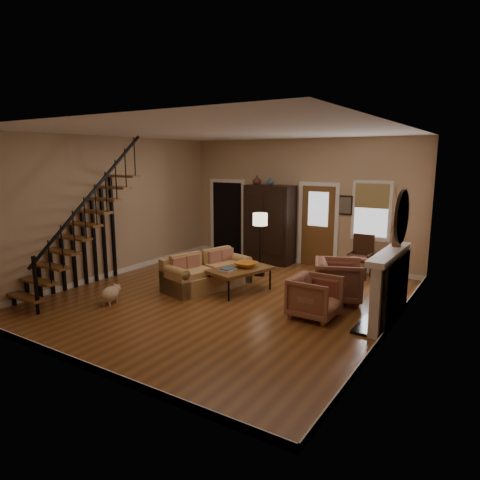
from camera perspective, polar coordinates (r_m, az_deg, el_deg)
The scene contains 15 objects.
room at distance 10.13m, azimuth 1.68°, elevation 3.50°, with size 7.00×7.33×3.30m.
staircase at distance 9.42m, azimuth -20.80°, elevation 2.82°, with size 0.94×2.80×3.20m, color brown, non-canonical shape.
fireplace at distance 7.82m, azimuth 19.57°, elevation -5.11°, with size 0.33×1.95×2.30m.
armoire at distance 11.53m, azimuth 3.98°, elevation 2.10°, with size 1.30×0.60×2.10m, color black, non-canonical shape.
vase_a at distance 11.49m, azimuth 2.27°, elevation 7.98°, with size 0.24×0.24×0.25m, color #4C2619.
vase_b at distance 11.30m, azimuth 4.04°, elevation 7.81°, with size 0.20×0.20×0.21m, color #334C60.
sofa at distance 9.39m, azimuth -4.36°, elevation -4.24°, with size 0.84×1.94×0.72m, color tan, non-canonical shape.
coffee_table at distance 9.11m, azimuth 0.04°, elevation -5.36°, with size 0.78×1.34×0.51m, color brown, non-canonical shape.
bowl at distance 9.13m, azimuth 0.81°, elevation -3.30°, with size 0.46×0.46×0.11m, color #C66E17.
books at distance 8.86m, azimuth -1.66°, elevation -3.91°, with size 0.25×0.34×0.06m, color beige, non-canonical shape.
armchair_left at distance 7.78m, azimuth 9.97°, elevation -7.51°, with size 0.80×0.82×0.75m, color brown.
armchair_right at distance 8.71m, azimuth 12.98°, elevation -5.30°, with size 0.90×0.92×0.84m, color brown.
floor_lamp at distance 10.26m, azimuth 2.67°, elevation -0.63°, with size 0.35×0.35×1.52m, color black, non-canonical shape.
side_chair at distance 10.49m, azimuth 15.75°, elevation -2.18°, with size 0.54×0.54×1.02m, color #341D10, non-canonical shape.
dog at distance 8.77m, azimuth -16.96°, elevation -7.05°, with size 0.29×0.49×0.36m, color beige, non-canonical shape.
Camera 1 is at (4.72, -6.87, 2.81)m, focal length 32.00 mm.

